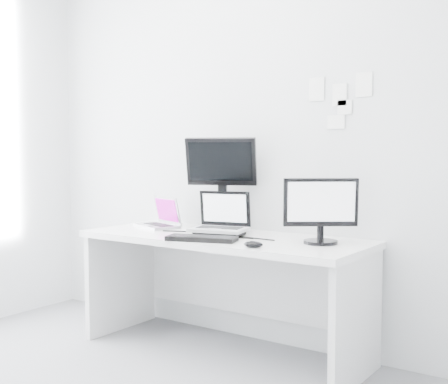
{
  "coord_description": "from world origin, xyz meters",
  "views": [
    {
      "loc": [
        2.06,
        -1.68,
        1.25
      ],
      "look_at": [
        0.02,
        1.23,
        1.0
      ],
      "focal_mm": 47.32,
      "sensor_mm": 36.0,
      "label": 1
    }
  ],
  "objects": [
    {
      "name": "wall_note_2",
      "position": [
        0.75,
        1.59,
        1.63
      ],
      "size": [
        0.1,
        0.0,
        0.14
      ],
      "primitive_type": "cube",
      "color": "white",
      "rests_on": "back_wall"
    },
    {
      "name": "desk",
      "position": [
        0.0,
        1.25,
        0.36
      ],
      "size": [
        1.8,
        0.7,
        0.73
      ],
      "primitive_type": "cube",
      "color": "white",
      "rests_on": "ground"
    },
    {
      "name": "macbook",
      "position": [
        -0.59,
        1.31,
        0.84
      ],
      "size": [
        0.35,
        0.3,
        0.22
      ],
      "primitive_type": "cube",
      "rotation": [
        0.0,
        0.0,
        -0.32
      ],
      "color": "#A7A7AB",
      "rests_on": "desk"
    },
    {
      "name": "wall_note_1",
      "position": [
        0.6,
        1.59,
        1.58
      ],
      "size": [
        0.09,
        0.0,
        0.13
      ],
      "primitive_type": "cube",
      "color": "white",
      "rests_on": "back_wall"
    },
    {
      "name": "wall_note_3",
      "position": [
        0.58,
        1.59,
        1.42
      ],
      "size": [
        0.11,
        0.0,
        0.08
      ],
      "primitive_type": "cube",
      "color": "white",
      "rests_on": "back_wall"
    },
    {
      "name": "speaker",
      "position": [
        -0.3,
        1.54,
        0.82
      ],
      "size": [
        0.11,
        0.11,
        0.18
      ],
      "primitive_type": "cube",
      "rotation": [
        0.0,
        0.0,
        0.27
      ],
      "color": "black",
      "rests_on": "desk"
    },
    {
      "name": "wall_note_0",
      "position": [
        0.45,
        1.59,
        1.62
      ],
      "size": [
        0.1,
        0.0,
        0.14
      ],
      "primitive_type": "cube",
      "color": "white",
      "rests_on": "back_wall"
    },
    {
      "name": "wall_note_4",
      "position": [
        0.63,
        1.59,
        1.51
      ],
      "size": [
        0.09,
        0.0,
        0.08
      ],
      "primitive_type": "cube",
      "color": "white",
      "rests_on": "back_wall"
    },
    {
      "name": "dell_laptop",
      "position": [
        -0.03,
        1.24,
        0.87
      ],
      "size": [
        0.38,
        0.33,
        0.28
      ],
      "primitive_type": "cube",
      "rotation": [
        0.0,
        0.0,
        0.25
      ],
      "color": "#B4B7BC",
      "rests_on": "desk"
    },
    {
      "name": "back_wall",
      "position": [
        0.0,
        1.6,
        1.35
      ],
      "size": [
        3.6,
        0.0,
        3.6
      ],
      "primitive_type": "plane",
      "rotation": [
        1.57,
        0.0,
        0.0
      ],
      "color": "silver",
      "rests_on": "ground"
    },
    {
      "name": "samsung_monitor",
      "position": [
        0.63,
        1.31,
        0.92
      ],
      "size": [
        0.45,
        0.4,
        0.38
      ],
      "primitive_type": "cube",
      "rotation": [
        0.0,
        0.0,
        0.64
      ],
      "color": "black",
      "rests_on": "desk"
    },
    {
      "name": "keyboard",
      "position": [
        0.02,
        1.01,
        0.74
      ],
      "size": [
        0.43,
        0.26,
        0.03
      ],
      "primitive_type": "cube",
      "rotation": [
        0.0,
        0.0,
        0.32
      ],
      "color": "black",
      "rests_on": "desk"
    },
    {
      "name": "mouse",
      "position": [
        0.39,
        0.98,
        0.75
      ],
      "size": [
        0.12,
        0.09,
        0.04
      ],
      "primitive_type": "ellipsoid",
      "rotation": [
        0.0,
        0.0,
        0.25
      ],
      "color": "black",
      "rests_on": "desk"
    },
    {
      "name": "rear_monitor",
      "position": [
        -0.15,
        1.45,
        1.04
      ],
      "size": [
        0.48,
        0.33,
        0.62
      ],
      "primitive_type": "cube",
      "rotation": [
        0.0,
        0.0,
        0.41
      ],
      "color": "black",
      "rests_on": "desk"
    }
  ]
}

